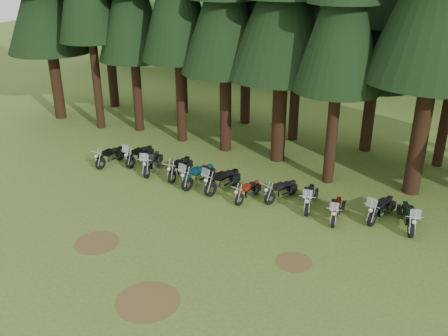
# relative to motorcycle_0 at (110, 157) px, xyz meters

# --- Properties ---
(ground) EXTENTS (120.00, 120.00, 0.00)m
(ground) POSITION_rel_motorcycle_0_xyz_m (7.72, -4.49, -0.45)
(ground) COLOR #3F5921
(ground) RESTS_ON ground
(pine_back_4) EXTENTS (4.94, 4.94, 13.78)m
(pine_back_4) POSITION_rel_motorcycle_0_xyz_m (11.75, 8.76, 7.80)
(pine_back_4) COLOR black
(pine_back_4) RESTS_ON ground
(decid_0) EXTENTS (8.00, 7.78, 10.00)m
(decid_0) POSITION_rel_motorcycle_0_xyz_m (-14.38, 20.77, 5.45)
(decid_0) COLOR black
(decid_0) RESTS_ON ground
(decid_1) EXTENTS (7.91, 7.69, 9.88)m
(decid_1) POSITION_rel_motorcycle_0_xyz_m (-8.27, 21.27, 5.38)
(decid_1) COLOR black
(decid_1) RESTS_ON ground
(decid_2) EXTENTS (6.72, 6.53, 8.40)m
(decid_2) POSITION_rel_motorcycle_0_xyz_m (-2.72, 20.29, 4.50)
(decid_2) COLOR black
(decid_2) RESTS_ON ground
(decid_3) EXTENTS (6.12, 5.95, 7.65)m
(decid_3) POSITION_rel_motorcycle_0_xyz_m (3.00, 20.64, 4.06)
(decid_3) COLOR black
(decid_3) RESTS_ON ground
(decid_4) EXTENTS (5.93, 5.76, 7.41)m
(decid_4) POSITION_rel_motorcycle_0_xyz_m (9.30, 21.83, 3.92)
(decid_4) COLOR black
(decid_4) RESTS_ON ground
(dirt_patch_0) EXTENTS (1.80, 1.80, 0.01)m
(dirt_patch_0) POSITION_rel_motorcycle_0_xyz_m (4.72, -6.49, -0.45)
(dirt_patch_0) COLOR #4C3D1E
(dirt_patch_0) RESTS_ON ground
(dirt_patch_1) EXTENTS (1.40, 1.40, 0.01)m
(dirt_patch_1) POSITION_rel_motorcycle_0_xyz_m (12.22, -3.99, -0.45)
(dirt_patch_1) COLOR #4C3D1E
(dirt_patch_1) RESTS_ON ground
(dirt_patch_2) EXTENTS (2.20, 2.20, 0.01)m
(dirt_patch_2) POSITION_rel_motorcycle_0_xyz_m (8.72, -8.49, -0.45)
(dirt_patch_2) COLOR #4C3D1E
(dirt_patch_2) RESTS_ON ground
(motorcycle_0) EXTENTS (0.35, 2.18, 0.89)m
(motorcycle_0) POSITION_rel_motorcycle_0_xyz_m (0.00, 0.00, 0.00)
(motorcycle_0) COLOR black
(motorcycle_0) RESTS_ON ground
(motorcycle_1) EXTENTS (0.49, 2.26, 1.42)m
(motorcycle_1) POSITION_rel_motorcycle_0_xyz_m (1.34, 0.85, 0.02)
(motorcycle_1) COLOR black
(motorcycle_1) RESTS_ON ground
(motorcycle_2) EXTENTS (0.96, 2.32, 1.48)m
(motorcycle_2) POSITION_rel_motorcycle_0_xyz_m (2.56, 0.29, 0.04)
(motorcycle_2) COLOR black
(motorcycle_2) RESTS_ON ground
(motorcycle_3) EXTENTS (0.39, 2.30, 0.93)m
(motorcycle_3) POSITION_rel_motorcycle_0_xyz_m (4.23, 0.41, 0.02)
(motorcycle_3) COLOR black
(motorcycle_3) RESTS_ON ground
(motorcycle_4) EXTENTS (0.76, 2.41, 1.52)m
(motorcycle_4) POSITION_rel_motorcycle_0_xyz_m (5.58, 0.05, 0.05)
(motorcycle_4) COLOR black
(motorcycle_4) RESTS_ON ground
(motorcycle_5) EXTENTS (0.94, 2.45, 1.55)m
(motorcycle_5) POSITION_rel_motorcycle_0_xyz_m (6.94, 0.07, 0.07)
(motorcycle_5) COLOR black
(motorcycle_5) RESTS_ON ground
(motorcycle_6) EXTENTS (0.41, 1.98, 0.81)m
(motorcycle_6) POSITION_rel_motorcycle_0_xyz_m (8.43, -0.20, -0.04)
(motorcycle_6) COLOR black
(motorcycle_6) RESTS_ON ground
(motorcycle_7) EXTENTS (0.90, 2.02, 0.86)m
(motorcycle_7) POSITION_rel_motorcycle_0_xyz_m (9.82, 0.56, -0.01)
(motorcycle_7) COLOR black
(motorcycle_7) RESTS_ON ground
(motorcycle_8) EXTENTS (0.76, 2.24, 1.41)m
(motorcycle_8) POSITION_rel_motorcycle_0_xyz_m (11.25, 0.39, 0.02)
(motorcycle_8) COLOR black
(motorcycle_8) RESTS_ON ground
(motorcycle_9) EXTENTS (0.56, 2.08, 1.30)m
(motorcycle_9) POSITION_rel_motorcycle_0_xyz_m (12.64, -0.07, -0.02)
(motorcycle_9) COLOR black
(motorcycle_9) RESTS_ON ground
(motorcycle_10) EXTENTS (0.79, 2.27, 1.43)m
(motorcycle_10) POSITION_rel_motorcycle_0_xyz_m (14.34, 0.88, 0.03)
(motorcycle_10) COLOR black
(motorcycle_10) RESTS_ON ground
(motorcycle_11) EXTENTS (1.01, 2.23, 1.43)m
(motorcycle_11) POSITION_rel_motorcycle_0_xyz_m (15.52, 0.70, 0.03)
(motorcycle_11) COLOR black
(motorcycle_11) RESTS_ON ground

